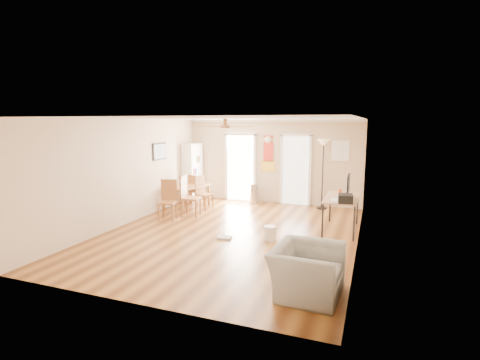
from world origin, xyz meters
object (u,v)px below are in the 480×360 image
at_px(printer, 345,199).
at_px(armchair, 307,271).
at_px(trash_can, 254,193).
at_px(wastebasket_a, 270,233).
at_px(bookshelf, 193,172).
at_px(dining_chair_right_a, 204,193).
at_px(dining_table, 187,197).
at_px(dining_chair_far, 197,189).
at_px(dining_chair_right_b, 191,196).
at_px(computer_desk, 341,214).
at_px(dining_chair_near, 167,200).
at_px(torchiere_lamp, 323,174).

relative_size(printer, armchair, 0.32).
relative_size(trash_can, wastebasket_a, 2.04).
bearing_deg(bookshelf, dining_chair_right_a, -51.03).
height_order(dining_table, dining_chair_far, dining_chair_far).
xyz_separation_m(bookshelf, wastebasket_a, (3.51, -3.17, -0.76)).
relative_size(dining_table, dining_chair_far, 1.47).
height_order(dining_chair_right_b, dining_chair_far, dining_chair_right_b).
height_order(dining_chair_far, trash_can, dining_chair_far).
height_order(dining_chair_far, computer_desk, dining_chair_far).
bearing_deg(dining_chair_near, dining_chair_right_a, 59.50).
height_order(computer_desk, printer, printer).
bearing_deg(computer_desk, printer, -77.90).
bearing_deg(dining_chair_near, trash_can, 45.58).
xyz_separation_m(dining_chair_far, trash_can, (1.65, 0.71, -0.14)).
distance_m(bookshelf, torchiere_lamp, 4.15).
bearing_deg(dining_chair_right_a, bookshelf, 55.88).
xyz_separation_m(dining_chair_near, dining_chair_far, (-0.15, 1.96, -0.06)).
bearing_deg(trash_can, torchiere_lamp, -0.58).
xyz_separation_m(printer, wastebasket_a, (-1.49, -0.69, -0.73)).
relative_size(dining_chair_right_b, wastebasket_a, 3.60).
distance_m(dining_table, trash_can, 2.12).
distance_m(dining_table, dining_chair_right_a, 0.57).
height_order(printer, armchair, printer).
bearing_deg(torchiere_lamp, wastebasket_a, -100.92).
bearing_deg(torchiere_lamp, dining_table, -160.97).
distance_m(printer, armchair, 2.98).
relative_size(dining_table, printer, 3.77).
bearing_deg(trash_can, dining_chair_near, -119.32).
height_order(printer, wastebasket_a, printer).
bearing_deg(armchair, computer_desk, 0.81).
bearing_deg(dining_chair_near, armchair, -50.02).
height_order(dining_chair_far, printer, printer).
bearing_deg(dining_table, bookshelf, 109.15).
relative_size(dining_chair_right_a, wastebasket_a, 3.18).
bearing_deg(dining_chair_near, dining_chair_right_b, 40.53).
distance_m(dining_table, dining_chair_far, 0.61).
xyz_separation_m(dining_chair_far, printer, (4.58, -1.93, 0.43)).
relative_size(torchiere_lamp, wastebasket_a, 6.69).
bearing_deg(dining_table, dining_chair_right_a, 4.53).
xyz_separation_m(torchiere_lamp, wastebasket_a, (-0.64, -3.32, -0.87)).
xyz_separation_m(dining_table, torchiere_lamp, (3.75, 1.29, 0.68)).
relative_size(dining_chair_right_a, printer, 2.72).
relative_size(dining_chair_near, printer, 2.89).
bearing_deg(torchiere_lamp, computer_desk, -70.57).
relative_size(dining_chair_right_b, computer_desk, 0.74).
bearing_deg(trash_can, wastebasket_a, -66.55).
distance_m(trash_can, wastebasket_a, 3.64).
bearing_deg(computer_desk, dining_chair_far, 163.00).
relative_size(dining_chair_right_b, armchair, 1.00).
height_order(trash_can, wastebasket_a, trash_can).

